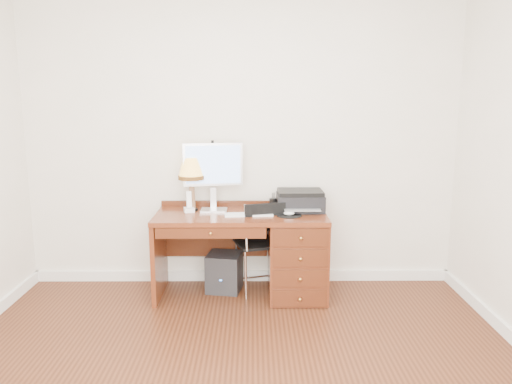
{
  "coord_description": "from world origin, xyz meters",
  "views": [
    {
      "loc": [
        0.11,
        -2.87,
        1.77
      ],
      "look_at": [
        0.13,
        1.2,
        0.98
      ],
      "focal_mm": 35.0,
      "sensor_mm": 36.0,
      "label": 1
    }
  ],
  "objects_px": {
    "desk": "(277,250)",
    "chair": "(259,238)",
    "leg_lamp": "(191,172)",
    "equipment_box": "(224,272)",
    "printer": "(300,200)",
    "monitor": "(214,168)",
    "phone": "(189,206)"
  },
  "relations": [
    {
      "from": "desk",
      "to": "chair",
      "type": "relative_size",
      "value": 1.75
    },
    {
      "from": "leg_lamp",
      "to": "equipment_box",
      "type": "xyz_separation_m",
      "value": [
        0.28,
        -0.02,
        -0.93
      ]
    },
    {
      "from": "leg_lamp",
      "to": "printer",
      "type": "bearing_deg",
      "value": -0.0
    },
    {
      "from": "monitor",
      "to": "printer",
      "type": "relative_size",
      "value": 1.44
    },
    {
      "from": "printer",
      "to": "chair",
      "type": "xyz_separation_m",
      "value": [
        -0.37,
        -0.09,
        -0.32
      ]
    },
    {
      "from": "monitor",
      "to": "chair",
      "type": "bearing_deg",
      "value": -23.36
    },
    {
      "from": "chair",
      "to": "desk",
      "type": "bearing_deg",
      "value": -26.49
    },
    {
      "from": "printer",
      "to": "chair",
      "type": "height_order",
      "value": "printer"
    },
    {
      "from": "desk",
      "to": "chair",
      "type": "bearing_deg",
      "value": 169.39
    },
    {
      "from": "printer",
      "to": "monitor",
      "type": "bearing_deg",
      "value": 178.18
    },
    {
      "from": "leg_lamp",
      "to": "phone",
      "type": "relative_size",
      "value": 2.58
    },
    {
      "from": "chair",
      "to": "equipment_box",
      "type": "relative_size",
      "value": 2.47
    },
    {
      "from": "printer",
      "to": "equipment_box",
      "type": "distance_m",
      "value": 0.96
    },
    {
      "from": "monitor",
      "to": "phone",
      "type": "xyz_separation_m",
      "value": [
        -0.22,
        -0.07,
        -0.33
      ]
    },
    {
      "from": "monitor",
      "to": "printer",
      "type": "distance_m",
      "value": 0.83
    },
    {
      "from": "monitor",
      "to": "phone",
      "type": "relative_size",
      "value": 3.26
    },
    {
      "from": "monitor",
      "to": "leg_lamp",
      "type": "bearing_deg",
      "value": 172.94
    },
    {
      "from": "monitor",
      "to": "printer",
      "type": "bearing_deg",
      "value": -10.54
    },
    {
      "from": "printer",
      "to": "phone",
      "type": "distance_m",
      "value": 1.0
    },
    {
      "from": "monitor",
      "to": "chair",
      "type": "height_order",
      "value": "monitor"
    },
    {
      "from": "desk",
      "to": "phone",
      "type": "xyz_separation_m",
      "value": [
        -0.78,
        0.06,
        0.39
      ]
    },
    {
      "from": "monitor",
      "to": "phone",
      "type": "bearing_deg",
      "value": -172.58
    },
    {
      "from": "phone",
      "to": "equipment_box",
      "type": "height_order",
      "value": "phone"
    },
    {
      "from": "desk",
      "to": "printer",
      "type": "xyz_separation_m",
      "value": [
        0.21,
        0.12,
        0.43
      ]
    },
    {
      "from": "printer",
      "to": "leg_lamp",
      "type": "bearing_deg",
      "value": 178.88
    },
    {
      "from": "monitor",
      "to": "equipment_box",
      "type": "height_order",
      "value": "monitor"
    },
    {
      "from": "equipment_box",
      "to": "leg_lamp",
      "type": "bearing_deg",
      "value": -174.67
    },
    {
      "from": "leg_lamp",
      "to": "equipment_box",
      "type": "relative_size",
      "value": 1.39
    },
    {
      "from": "desk",
      "to": "phone",
      "type": "height_order",
      "value": "phone"
    },
    {
      "from": "printer",
      "to": "leg_lamp",
      "type": "xyz_separation_m",
      "value": [
        -0.97,
        0.0,
        0.26
      ]
    },
    {
      "from": "phone",
      "to": "equipment_box",
      "type": "bearing_deg",
      "value": -8.65
    },
    {
      "from": "leg_lamp",
      "to": "equipment_box",
      "type": "height_order",
      "value": "leg_lamp"
    }
  ]
}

